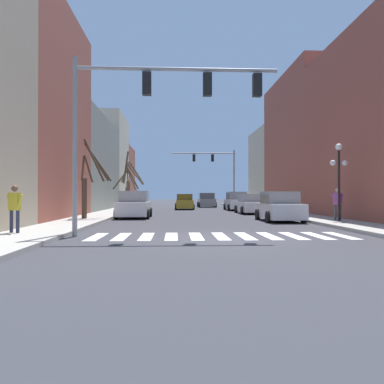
# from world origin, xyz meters

# --- Properties ---
(ground_plane) EXTENTS (240.00, 240.00, 0.00)m
(ground_plane) POSITION_xyz_m (0.00, 0.00, 0.00)
(ground_plane) COLOR #38383D
(sidewalk_left) EXTENTS (2.51, 90.00, 0.15)m
(sidewalk_left) POSITION_xyz_m (-6.81, 0.00, 0.07)
(sidewalk_left) COLOR #ADA89E
(sidewalk_left) RESTS_ON ground_plane
(building_row_left) EXTENTS (6.00, 53.83, 12.99)m
(building_row_left) POSITION_xyz_m (-11.06, 19.84, 5.36)
(building_row_left) COLOR tan
(building_row_left) RESTS_ON ground_plane
(building_row_right) EXTENTS (6.00, 42.08, 12.41)m
(building_row_right) POSITION_xyz_m (11.06, 15.09, 5.47)
(building_row_right) COLOR #934C3D
(building_row_right) RESTS_ON ground_plane
(crosswalk_stripes) EXTENTS (9.45, 2.60, 0.01)m
(crosswalk_stripes) POSITION_xyz_m (-0.00, 0.73, 0.00)
(crosswalk_stripes) COLOR white
(crosswalk_stripes) RESTS_ON ground_plane
(traffic_signal_near) EXTENTS (7.52, 0.28, 6.55)m
(traffic_signal_near) POSITION_xyz_m (-2.56, 0.81, 4.89)
(traffic_signal_near) COLOR gray
(traffic_signal_near) RESTS_ON ground_plane
(traffic_signal_far) EXTENTS (7.35, 0.28, 6.79)m
(traffic_signal_far) POSITION_xyz_m (3.23, 30.69, 4.95)
(traffic_signal_far) COLOR gray
(traffic_signal_far) RESTS_ON ground_plane
(street_lamp_right_corner) EXTENTS (0.95, 0.36, 4.09)m
(street_lamp_right_corner) POSITION_xyz_m (7.02, 6.48, 3.05)
(street_lamp_right_corner) COLOR black
(street_lamp_right_corner) RESTS_ON sidewalk_right
(car_parked_left_mid) EXTENTS (2.20, 4.44, 1.75)m
(car_parked_left_mid) POSITION_xyz_m (2.31, 33.45, 0.82)
(car_parked_left_mid) COLOR gray
(car_parked_left_mid) RESTS_ON ground_plane
(car_parked_left_near) EXTENTS (2.00, 4.77, 1.60)m
(car_parked_left_near) POSITION_xyz_m (4.43, 17.16, 0.75)
(car_parked_left_near) COLOR white
(car_parked_left_near) RESTS_ON ground_plane
(car_driving_toward_lane) EXTENTS (1.98, 4.46, 1.61)m
(car_driving_toward_lane) POSITION_xyz_m (-0.65, 26.18, 0.75)
(car_driving_toward_lane) COLOR #A38423
(car_driving_toward_lane) RESTS_ON ground_plane
(car_parked_right_far) EXTENTS (2.16, 4.18, 1.71)m
(car_parked_right_far) POSITION_xyz_m (4.35, 8.34, 0.79)
(car_parked_right_far) COLOR white
(car_parked_right_far) RESTS_ON ground_plane
(car_at_intersection) EXTENTS (2.18, 4.23, 1.77)m
(car_at_intersection) POSITION_xyz_m (-4.34, 11.81, 0.82)
(car_at_intersection) COLOR white
(car_at_intersection) RESTS_ON ground_plane
(car_parked_right_near) EXTENTS (2.08, 4.61, 1.82)m
(car_parked_right_near) POSITION_xyz_m (4.39, 23.69, 0.84)
(car_parked_right_near) COLOR silver
(car_parked_right_near) RESTS_ON ground_plane
(pedestrian_near_right_corner) EXTENTS (0.71, 0.36, 1.71)m
(pedestrian_near_right_corner) POSITION_xyz_m (-7.44, 0.80, 1.16)
(pedestrian_near_right_corner) COLOR #282D47
(pedestrian_near_right_corner) RESTS_ON sidewalk_left
(pedestrian_on_right_sidewalk) EXTENTS (0.45, 0.69, 1.75)m
(pedestrian_on_right_sidewalk) POSITION_xyz_m (7.07, 6.77, 1.18)
(pedestrian_on_right_sidewalk) COLOR #4C4C51
(pedestrian_on_right_sidewalk) RESTS_ON sidewalk_right
(street_tree_right_near) EXTENTS (1.91, 1.58, 4.64)m
(street_tree_right_near) POSITION_xyz_m (-6.72, 9.20, 2.27)
(street_tree_right_near) COLOR #473828
(street_tree_right_near) RESTS_ON sidewalk_left
(street_tree_right_far) EXTENTS (2.63, 2.71, 6.36)m
(street_tree_right_far) POSITION_xyz_m (-6.82, 29.82, 2.91)
(street_tree_right_far) COLOR brown
(street_tree_right_far) RESTS_ON sidewalk_left
(street_tree_left_far) EXTENTS (2.72, 2.66, 4.16)m
(street_tree_left_far) POSITION_xyz_m (-6.27, 23.73, 2.16)
(street_tree_left_far) COLOR brown
(street_tree_left_far) RESTS_ON sidewalk_left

